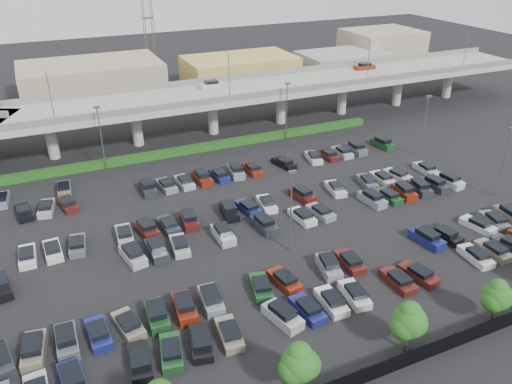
{
  "coord_description": "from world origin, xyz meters",
  "views": [
    {
      "loc": [
        -23.72,
        -51.12,
        33.32
      ],
      "look_at": [
        0.89,
        3.59,
        2.0
      ],
      "focal_mm": 35.0,
      "sensor_mm": 36.0,
      "label": 1
    }
  ],
  "objects": [
    {
      "name": "parked_cars",
      "position": [
        -0.76,
        -3.73,
        0.63
      ],
      "size": [
        63.01,
        41.63,
        1.67
      ],
      "color": "#54555C",
      "rests_on": "ground"
    },
    {
      "name": "hedge",
      "position": [
        0.0,
        25.0,
        0.55
      ],
      "size": [
        66.0,
        1.6,
        1.1
      ],
      "primitive_type": "cube",
      "color": "#173E12",
      "rests_on": "ground"
    },
    {
      "name": "fence",
      "position": [
        -0.05,
        -28.0,
        0.9
      ],
      "size": [
        70.0,
        0.1,
        2.0
      ],
      "color": "black",
      "rests_on": "ground"
    },
    {
      "name": "tree_row",
      "position": [
        0.7,
        -26.53,
        3.52
      ],
      "size": [
        65.07,
        3.66,
        5.94
      ],
      "color": "#332316",
      "rests_on": "ground"
    },
    {
      "name": "ground",
      "position": [
        0.0,
        0.0,
        0.0
      ],
      "size": [
        280.0,
        280.0,
        0.0
      ],
      "primitive_type": "plane",
      "color": "black"
    },
    {
      "name": "comm_tower",
      "position": [
        4.0,
        74.0,
        15.61
      ],
      "size": [
        2.4,
        2.4,
        30.0
      ],
      "color": "#535258",
      "rests_on": "ground"
    },
    {
      "name": "overpass",
      "position": [
        -0.22,
        32.01,
        6.97
      ],
      "size": [
        150.0,
        13.0,
        15.8
      ],
      "color": "#9A9A92",
      "rests_on": "ground"
    },
    {
      "name": "light_poles",
      "position": [
        -4.13,
        2.0,
        6.24
      ],
      "size": [
        66.9,
        48.38,
        10.3
      ],
      "color": "#535258",
      "rests_on": "ground"
    },
    {
      "name": "distant_buildings",
      "position": [
        12.38,
        61.81,
        3.74
      ],
      "size": [
        138.0,
        24.0,
        9.0
      ],
      "color": "gray",
      "rests_on": "ground"
    }
  ]
}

